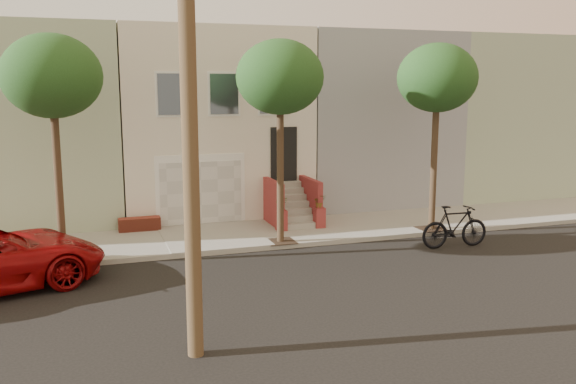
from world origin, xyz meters
name	(u,v)px	position (x,y,z in m)	size (l,w,h in m)	color
ground	(290,287)	(0.00, 0.00, 0.00)	(90.00, 90.00, 0.00)	black
sidewalk	(239,236)	(0.00, 5.35, 0.07)	(40.00, 3.70, 0.15)	#9B988D
house_row	(203,120)	(0.00, 11.19, 3.64)	(33.10, 11.70, 7.00)	beige
tree_left	(52,78)	(-5.50, 3.90, 5.26)	(2.70, 2.57, 6.30)	#2D2116
tree_mid	(280,78)	(1.00, 3.90, 5.26)	(2.70, 2.57, 6.30)	#2D2116
tree_right	(437,79)	(6.50, 3.90, 5.26)	(2.70, 2.57, 6.30)	#2D2116
motorcycle	(455,226)	(6.15, 1.99, 0.68)	(0.64, 2.25, 1.35)	black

